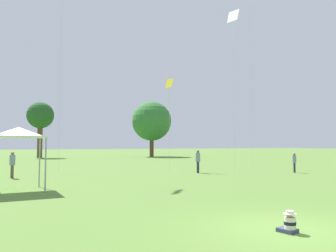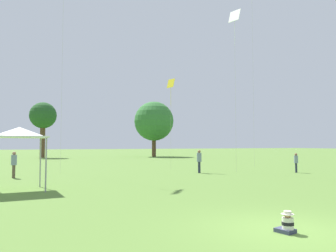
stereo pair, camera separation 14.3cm
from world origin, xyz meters
name	(u,v)px [view 1 (the left image)]	position (x,y,z in m)	size (l,w,h in m)	color
ground_plane	(287,230)	(0.00, 0.00, 0.00)	(300.00, 300.00, 0.00)	#567A33
seated_toddler	(289,223)	(-0.10, -0.21, 0.23)	(0.44, 0.51, 0.56)	#383D56
person_standing_0	(12,162)	(-6.78, 17.27, 1.03)	(0.50, 0.50, 1.73)	brown
person_standing_1	(198,159)	(6.25, 15.73, 1.06)	(0.42, 0.42, 1.77)	#282D42
person_standing_3	(294,161)	(13.34, 12.94, 0.92)	(0.35, 0.35, 1.53)	#282D42
canopy_tent	(19,133)	(-6.39, 10.59, 2.75)	(2.58, 2.58, 3.03)	white
kite_3	(233,22)	(9.33, 15.22, 12.24)	(0.63, 1.07, 13.20)	white
kite_5	(169,87)	(5.55, 19.53, 7.30)	(0.50, 0.84, 7.99)	yellow
distant_tree_0	(152,121)	(15.50, 49.39, 6.46)	(7.21, 7.21, 10.10)	brown
distant_tree_1	(40,116)	(-3.48, 51.99, 6.91)	(4.41, 4.41, 9.30)	brown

